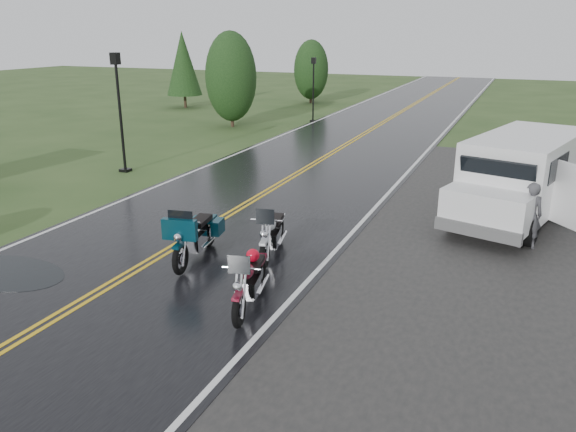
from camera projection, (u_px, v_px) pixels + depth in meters
The scene contains 12 objects.
ground at pixel (142, 268), 12.87m from camera, with size 120.00×120.00×0.00m, color #2D471E.
road at pixel (302, 171), 21.61m from camera, with size 8.00×100.00×0.04m, color black.
motorcycle_red at pixel (238, 297), 9.99m from camera, with size 0.82×2.25×1.33m, color #590A19, non-canonical shape.
motorcycle_teal at pixel (180, 246), 12.17m from camera, with size 0.89×2.45×1.44m, color #052E3C, non-canonical shape.
motorcycle_silver at pixel (264, 243), 12.48m from camera, with size 0.83×2.29×1.36m, color #AEB1B6, non-canonical shape.
van_white at pixel (459, 187), 14.85m from camera, with size 2.34×6.24×2.45m, color white, non-canonical shape.
person_at_van at pixel (529, 217), 13.72m from camera, with size 0.61×0.40×1.68m, color #444448.
lamp_post_near_left at pixel (120, 113), 20.97m from camera, with size 0.38×0.38×4.48m, color black, non-canonical shape.
lamp_post_far_left at pixel (313, 90), 32.97m from camera, with size 0.32×0.32×3.75m, color black, non-canonical shape.
tree_left_mid at pixel (231, 87), 31.13m from camera, with size 2.85×2.85×4.45m, color #1E3D19, non-canonical shape.
tree_left_far at pixel (311, 76), 41.69m from camera, with size 2.55×2.55×3.93m, color #1E3D19, non-canonical shape.
pine_left_far at pixel (184, 71), 38.88m from camera, with size 2.43×2.43×5.06m, color #1E3D19, non-canonical shape.
Camera 1 is at (7.70, -9.60, 5.16)m, focal length 35.00 mm.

